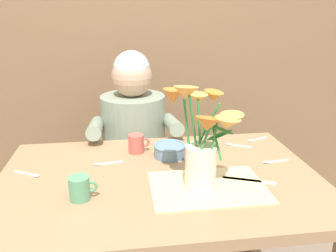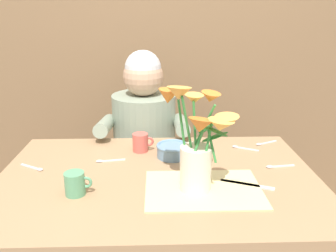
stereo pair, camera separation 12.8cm
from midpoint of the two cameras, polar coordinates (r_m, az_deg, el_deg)
name	(u,v)px [view 2 (the right image)]	position (r m, az deg, el deg)	size (l,w,h in m)	color
wood_panel_backdrop	(156,23)	(2.21, -0.20, 16.67)	(4.00, 0.10, 2.50)	brown
dining_table	(158,198)	(1.35, 1.18, -11.93)	(1.20, 0.80, 0.74)	#9E7A56
seated_person	(145,154)	(1.94, -1.88, -4.65)	(0.45, 0.47, 1.14)	#4C4C56
striped_placemat	(204,189)	(1.23, 8.98, -10.32)	(0.40, 0.28, 0.01)	beige
flower_vase	(198,143)	(1.14, 8.21, -2.84)	(0.28, 0.22, 0.37)	silver
ceramic_bowl	(173,150)	(1.46, 3.34, -4.02)	(0.14, 0.14, 0.06)	#6689A8
dinner_knife	(248,185)	(1.29, 15.85, -9.37)	(0.19, 0.02, 0.01)	silver
tea_cup	(141,142)	(1.51, -2.03, -2.77)	(0.09, 0.07, 0.08)	#CC564C
ceramic_mug	(76,184)	(1.19, -11.99, -9.35)	(0.09, 0.07, 0.08)	#569970
spoon_0	(36,168)	(1.43, -18.65, -6.65)	(0.11, 0.07, 0.01)	silver
spoon_1	(241,148)	(1.60, 14.29, -3.53)	(0.11, 0.07, 0.01)	silver
spoon_2	(276,166)	(1.46, 19.89, -6.33)	(0.12, 0.03, 0.01)	silver
spoon_3	(106,161)	(1.43, -7.64, -5.76)	(0.12, 0.03, 0.01)	silver
spoon_4	(263,143)	(1.67, 17.63, -2.79)	(0.11, 0.06, 0.01)	silver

